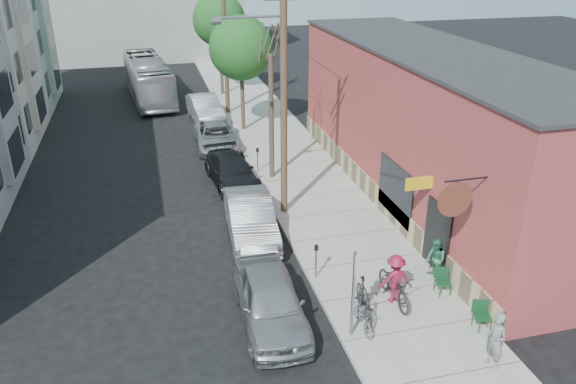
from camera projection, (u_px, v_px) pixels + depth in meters
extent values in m
plane|color=black|center=(248.00, 281.00, 19.31)|extent=(120.00, 120.00, 0.00)
cube|color=#A9A79C|center=(288.00, 158.00, 29.95)|extent=(4.50, 58.00, 0.15)
cube|color=#9B393A|center=(428.00, 127.00, 24.43)|extent=(5.00, 20.00, 6.50)
cube|color=#2B2B2D|center=(436.00, 51.00, 23.07)|extent=(5.20, 20.20, 0.12)
cube|color=tan|center=(370.00, 190.00, 24.97)|extent=(0.10, 20.00, 1.10)
cube|color=black|center=(437.00, 239.00, 19.36)|extent=(0.10, 1.60, 2.60)
cube|color=black|center=(395.00, 191.00, 22.33)|extent=(0.08, 3.00, 2.20)
cylinder|color=#5B2E21|center=(455.00, 200.00, 16.14)|extent=(1.10, 0.06, 1.10)
cube|color=gold|center=(419.00, 183.00, 19.22)|extent=(1.00, 0.08, 0.45)
cube|color=beige|center=(23.00, 62.00, 31.25)|extent=(1.10, 3.20, 7.00)
cube|color=#9BAB90|center=(42.00, 39.00, 38.31)|extent=(1.10, 3.20, 7.00)
cube|color=slate|center=(353.00, 295.00, 15.89)|extent=(0.07, 0.07, 2.80)
cube|color=silver|center=(355.00, 264.00, 15.48)|extent=(0.02, 0.45, 0.60)
cylinder|color=slate|center=(316.00, 263.00, 19.05)|extent=(0.06, 0.06, 1.10)
cylinder|color=black|center=(316.00, 248.00, 18.80)|extent=(0.14, 0.14, 0.18)
cylinder|color=slate|center=(258.00, 161.00, 27.74)|extent=(0.06, 0.06, 1.10)
cylinder|color=black|center=(257.00, 150.00, 27.49)|extent=(0.14, 0.14, 0.18)
cylinder|color=#503A28|center=(284.00, 96.00, 21.91)|extent=(0.28, 0.28, 10.00)
cylinder|color=slate|center=(216.00, 21.00, 20.15)|extent=(0.35, 0.24, 0.24)
cylinder|color=#503A28|center=(225.00, 35.00, 35.58)|extent=(0.28, 0.28, 10.00)
cylinder|color=#44392C|center=(271.00, 118.00, 26.21)|extent=(0.24, 0.24, 5.92)
cylinder|color=#44392C|center=(242.00, 92.00, 33.37)|extent=(0.24, 0.24, 4.57)
sphere|color=#215F23|center=(241.00, 48.00, 32.32)|extent=(3.72, 3.72, 3.72)
cylinder|color=#44392C|center=(221.00, 60.00, 41.05)|extent=(0.24, 0.24, 5.04)
sphere|color=#215F23|center=(219.00, 20.00, 39.88)|extent=(3.76, 3.76, 3.76)
imported|color=slate|center=(496.00, 341.00, 14.91)|extent=(0.46, 0.65, 1.70)
imported|color=#2E7354|center=(435.00, 259.00, 18.87)|extent=(0.58, 0.74, 1.51)
imported|color=maroon|center=(395.00, 279.00, 17.68)|extent=(1.10, 0.69, 1.64)
imported|color=black|center=(394.00, 286.00, 17.79)|extent=(0.79, 2.14, 1.12)
imported|color=black|center=(364.00, 300.00, 17.04)|extent=(0.84, 2.03, 1.19)
imported|color=slate|center=(362.00, 316.00, 16.61)|extent=(0.56, 1.55, 0.81)
imported|color=#95989C|center=(271.00, 301.00, 16.90)|extent=(2.02, 4.70, 1.58)
imported|color=#AAACB2|center=(251.00, 218.00, 21.87)|extent=(1.98, 4.99, 1.61)
imported|color=black|center=(232.00, 171.00, 26.64)|extent=(2.36, 4.88, 1.37)
imported|color=#9DA1A4|center=(216.00, 136.00, 31.32)|extent=(2.39, 4.94, 1.36)
imported|color=#BBBDC3|center=(205.00, 109.00, 36.02)|extent=(2.16, 5.02, 1.61)
imported|color=silver|center=(148.00, 79.00, 40.66)|extent=(3.48, 10.85, 2.97)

